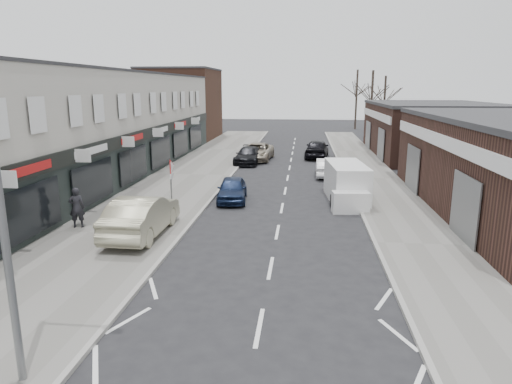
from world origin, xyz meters
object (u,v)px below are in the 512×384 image
(sedan_on_pavement, at_px, (142,215))
(warning_sign, at_px, (171,171))
(parked_car_left_a, at_px, (232,189))
(parked_car_left_c, at_px, (257,152))
(white_van, at_px, (347,184))
(pedestrian, at_px, (77,207))
(parked_car_right_a, at_px, (326,167))
(parked_car_right_b, at_px, (317,149))
(parked_car_left_b, at_px, (248,155))
(street_lamp, at_px, (4,167))

(sedan_on_pavement, bearing_deg, warning_sign, -94.91)
(parked_car_left_a, xyz_separation_m, parked_car_left_c, (-0.11, 14.22, 0.07))
(sedan_on_pavement, bearing_deg, white_van, -140.44)
(pedestrian, bearing_deg, parked_car_left_c, -124.21)
(parked_car_left_c, bearing_deg, parked_car_right_a, -46.45)
(warning_sign, relative_size, parked_car_left_c, 0.52)
(warning_sign, distance_m, parked_car_left_c, 17.70)
(white_van, relative_size, parked_car_right_b, 1.13)
(parked_car_left_a, distance_m, parked_car_right_b, 16.79)
(parked_car_left_a, bearing_deg, parked_car_left_b, 87.62)
(pedestrian, relative_size, parked_car_left_c, 0.34)
(warning_sign, xyz_separation_m, white_van, (8.56, 3.85, -1.24))
(street_lamp, bearing_deg, parked_car_left_a, 83.81)
(warning_sign, xyz_separation_m, parked_car_left_b, (1.76, 15.62, -1.53))
(parked_car_left_b, bearing_deg, parked_car_right_a, -35.92)
(white_van, height_order, parked_car_left_b, white_van)
(street_lamp, xyz_separation_m, parked_car_right_a, (7.14, 23.61, -3.98))
(parked_car_left_c, bearing_deg, pedestrian, -101.89)
(street_lamp, bearing_deg, pedestrian, 111.93)
(white_van, bearing_deg, warning_sign, -161.28)
(street_lamp, xyz_separation_m, white_van, (7.93, 16.65, -3.66))
(sedan_on_pavement, bearing_deg, parked_car_left_c, -96.38)
(parked_car_right_b, bearing_deg, parked_car_left_c, 25.03)
(parked_car_left_a, relative_size, parked_car_right_a, 0.98)
(street_lamp, relative_size, pedestrian, 4.53)
(sedan_on_pavement, relative_size, parked_car_left_b, 1.09)
(parked_car_right_b, bearing_deg, warning_sign, 74.51)
(white_van, distance_m, pedestrian, 13.65)
(parked_car_left_a, distance_m, parked_car_left_c, 14.22)
(white_van, bearing_deg, pedestrian, -157.38)
(parked_car_left_a, relative_size, parked_car_right_b, 0.79)
(pedestrian, xyz_separation_m, parked_car_left_a, (5.86, 5.86, -0.36))
(white_van, bearing_deg, sedan_on_pavement, -146.65)
(parked_car_left_b, bearing_deg, warning_sign, -93.66)
(warning_sign, height_order, parked_car_left_a, warning_sign)
(parked_car_left_c, relative_size, parked_car_right_a, 1.34)
(parked_car_right_a, bearing_deg, parked_car_right_b, -86.48)
(street_lamp, relative_size, parked_car_right_b, 1.68)
(street_lamp, xyz_separation_m, parked_car_left_b, (1.13, 28.42, -3.95))
(street_lamp, bearing_deg, parked_car_right_a, 73.17)
(pedestrian, distance_m, parked_car_right_b, 24.43)
(white_van, distance_m, parked_car_left_c, 15.03)
(pedestrian, bearing_deg, parked_car_right_a, -148.29)
(sedan_on_pavement, bearing_deg, parked_car_right_b, -108.05)
(street_lamp, relative_size, white_van, 1.49)
(parked_car_left_b, bearing_deg, street_lamp, -89.50)
(white_van, xyz_separation_m, parked_car_left_b, (-6.80, 11.78, -0.29))
(warning_sign, relative_size, sedan_on_pavement, 0.54)
(parked_car_left_a, bearing_deg, parked_car_left_c, 85.20)
(parked_car_right_a, relative_size, parked_car_right_b, 0.81)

